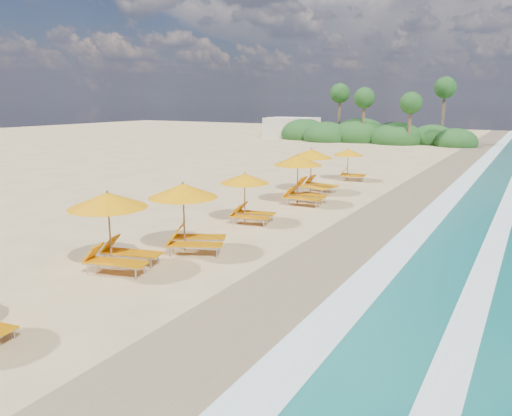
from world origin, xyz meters
The scene contains 11 objects.
ground centered at (0.00, 0.00, 0.00)m, with size 160.00×160.00×0.00m, color tan.
wet_sand centered at (4.00, 0.00, 0.01)m, with size 4.00×160.00×0.01m, color #8B7852.
surf_foam centered at (6.70, 0.00, 0.03)m, with size 4.00×160.00×0.01m.
station_2 centered at (-2.05, -5.58, 1.48)m, with size 3.29×3.19×2.63m.
station_3 centered at (-1.14, -2.85, 1.45)m, with size 3.44×3.44×2.59m.
station_4 centered at (-1.51, 1.90, 1.29)m, with size 2.78×2.66×2.30m.
station_5 centered at (-1.13, 6.68, 1.49)m, with size 3.04×2.85×2.65m.
station_6 centered at (-1.87, 10.04, 1.48)m, with size 3.12×2.97×2.64m.
station_7 centered at (-1.51, 15.41, 1.23)m, with size 2.69×2.59×2.19m.
treeline centered at (-9.94, 45.51, 1.00)m, with size 25.80×8.80×9.74m.
beach_building centered at (-22.00, 48.00, 1.40)m, with size 7.00×5.00×2.80m, color beige.
Camera 1 is at (9.56, -16.37, 5.49)m, focal length 33.96 mm.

